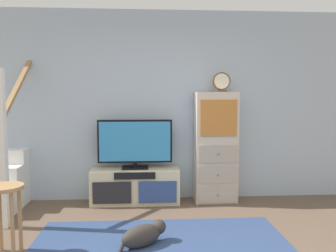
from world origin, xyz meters
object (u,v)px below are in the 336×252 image
(media_console, at_px, (135,186))
(dog, at_px, (144,235))
(television, at_px, (135,143))
(desk_clock, at_px, (221,82))
(bar_stool_near, at_px, (5,203))
(side_cabinet, at_px, (216,147))

(media_console, relative_size, dog, 2.50)
(media_console, bearing_deg, television, 90.00)
(media_console, distance_m, dog, 1.38)
(dog, bearing_deg, desk_clock, 51.98)
(television, bearing_deg, dog, -84.71)
(bar_stool_near, bearing_deg, media_console, 51.94)
(media_console, bearing_deg, dog, -84.62)
(side_cabinet, relative_size, desk_clock, 5.73)
(media_console, bearing_deg, side_cabinet, 0.52)
(media_console, xyz_separation_m, bar_stool_near, (-1.16, -1.48, 0.26))
(side_cabinet, bearing_deg, media_console, -179.48)
(television, relative_size, bar_stool_near, 1.54)
(television, height_order, side_cabinet, side_cabinet)
(side_cabinet, bearing_deg, desk_clock, -12.97)
(desk_clock, bearing_deg, side_cabinet, 167.03)
(television, xyz_separation_m, side_cabinet, (1.13, -0.01, -0.08))
(television, distance_m, side_cabinet, 1.13)
(media_console, bearing_deg, desk_clock, -0.23)
(desk_clock, relative_size, dog, 0.55)
(television, xyz_separation_m, bar_stool_near, (-1.16, -1.50, -0.35))
(television, distance_m, desk_clock, 1.46)
(media_console, xyz_separation_m, side_cabinet, (1.13, 0.01, 0.53))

